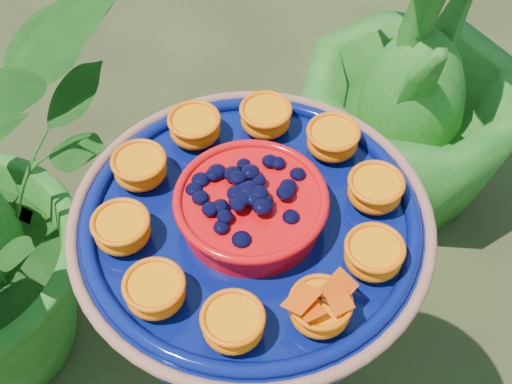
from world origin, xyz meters
The scene contains 4 objects.
tripod_stand centered at (-0.06, 0.05, 0.56)m, with size 0.42×0.42×0.91m.
feeder_dish centered at (-0.06, 0.05, 0.96)m, with size 0.58×0.58×0.11m.
driftwood_log centered at (0.07, 0.27, 0.11)m, with size 0.22×0.22×0.66m, color tan.
shrub_back_right centered at (0.61, 0.69, 0.55)m, with size 0.61×0.61×1.09m, color #195015.
Camera 1 is at (-0.23, -0.48, 1.71)m, focal length 50.00 mm.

